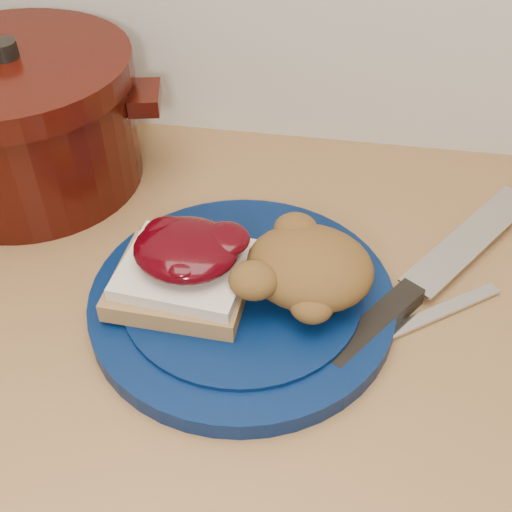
% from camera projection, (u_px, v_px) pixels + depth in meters
% --- Properties ---
extents(plate, '(0.33, 0.33, 0.02)m').
position_uv_depth(plate, '(242.00, 300.00, 0.61)').
color(plate, '#04153B').
rests_on(plate, wood_countertop).
extents(sandwich, '(0.13, 0.11, 0.06)m').
position_uv_depth(sandwich, '(184.00, 267.00, 0.58)').
color(sandwich, olive).
rests_on(sandwich, plate).
extents(stuffing_mound, '(0.13, 0.12, 0.06)m').
position_uv_depth(stuffing_mound, '(310.00, 267.00, 0.58)').
color(stuffing_mound, brown).
rests_on(stuffing_mound, plate).
extents(chef_knife, '(0.22, 0.30, 0.02)m').
position_uv_depth(chef_knife, '(403.00, 300.00, 0.61)').
color(chef_knife, black).
rests_on(chef_knife, wood_countertop).
extents(butter_knife, '(0.15, 0.12, 0.00)m').
position_uv_depth(butter_knife, '(421.00, 319.00, 0.60)').
color(butter_knife, silver).
rests_on(butter_knife, wood_countertop).
extents(dutch_oven, '(0.32, 0.31, 0.17)m').
position_uv_depth(dutch_oven, '(22.00, 120.00, 0.72)').
color(dutch_oven, black).
rests_on(dutch_oven, wood_countertop).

